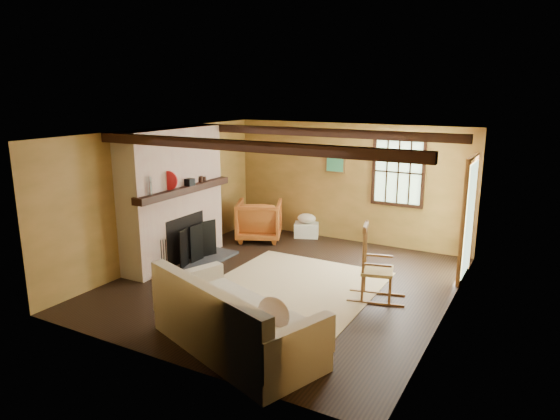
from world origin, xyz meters
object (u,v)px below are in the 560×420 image
Objects in this scene: fireplace at (174,202)px; sofa at (232,325)px; rocking_chair at (375,268)px; armchair at (259,220)px; laundry_basket at (306,230)px.

fireplace reaches higher than sofa.
rocking_chair is (3.68, 0.12, -0.62)m from fireplace.
sofa is at bearing 92.61° from armchair.
fireplace is at bearing 47.33° from armchair.
sofa is at bearing -38.63° from fireplace.
rocking_chair is 3.36m from laundry_basket.
sofa is 4.89m from laundry_basket.
fireplace reaches higher than rocking_chair.
sofa reaches higher than armchair.
fireplace is 3.74m from rocking_chair.
laundry_basket is (1.38, 2.54, -0.95)m from fireplace.
laundry_basket is (-2.30, 2.42, -0.34)m from rocking_chair.
fireplace is at bearing 161.32° from sofa.
fireplace is 2.64× the size of armchair.
laundry_basket is at bearing -164.51° from armchair.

